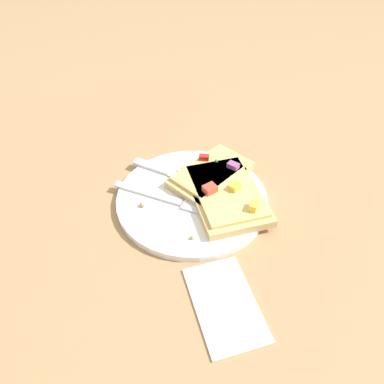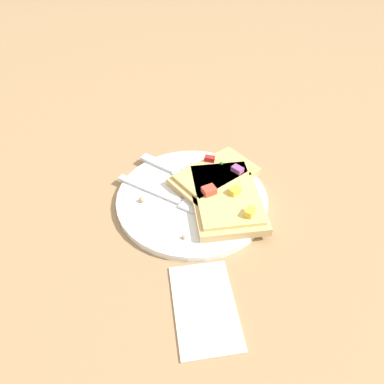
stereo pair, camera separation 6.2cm
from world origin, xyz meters
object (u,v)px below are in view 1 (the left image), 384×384
at_px(fork, 174,201).
at_px(pizza_slice_main, 226,193).
at_px(knife, 174,174).
at_px(napkin, 225,303).
at_px(pizza_slice_corner, 211,174).
at_px(plate, 192,199).

height_order(fork, pizza_slice_main, pizza_slice_main).
bearing_deg(pizza_slice_main, knife, 40.99).
height_order(knife, napkin, knife).
relative_size(pizza_slice_main, pizza_slice_corner, 1.00).
distance_m(plate, napkin, 0.20).
relative_size(knife, pizza_slice_corner, 0.91).
bearing_deg(knife, napkin, -46.79).
bearing_deg(pizza_slice_main, fork, 81.55).
bearing_deg(pizza_slice_corner, knife, 126.45).
relative_size(fork, pizza_slice_corner, 0.99).
bearing_deg(napkin, fork, -174.46).
bearing_deg(napkin, pizza_slice_corner, 166.11).
relative_size(knife, pizza_slice_main, 0.91).
distance_m(knife, pizza_slice_corner, 0.07).
xyz_separation_m(fork, knife, (-0.07, 0.02, 0.00)).
relative_size(pizza_slice_corner, napkin, 1.26).
relative_size(plate, pizza_slice_corner, 1.50).
bearing_deg(plate, pizza_slice_corner, 128.88).
height_order(pizza_slice_main, pizza_slice_corner, pizza_slice_main).
bearing_deg(fork, plate, 47.55).
relative_size(plate, napkin, 1.88).
relative_size(plate, fork, 1.51).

